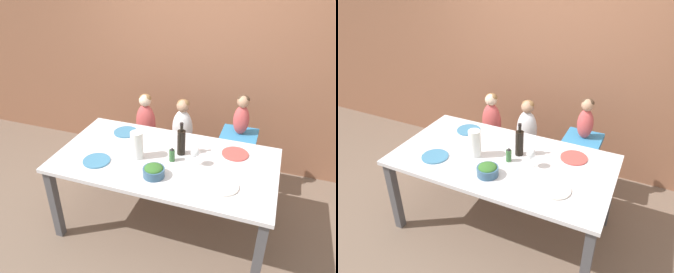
{
  "view_description": "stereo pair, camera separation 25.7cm",
  "coord_description": "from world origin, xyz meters",
  "views": [
    {
      "loc": [
        0.81,
        -2.21,
        2.34
      ],
      "look_at": [
        0.0,
        0.08,
        0.95
      ],
      "focal_mm": 35.0,
      "sensor_mm": 36.0,
      "label": 1
    },
    {
      "loc": [
        1.05,
        -2.11,
        2.34
      ],
      "look_at": [
        0.0,
        0.08,
        0.95
      ],
      "focal_mm": 35.0,
      "sensor_mm": 36.0,
      "label": 2
    }
  ],
  "objects": [
    {
      "name": "ground_plane",
      "position": [
        0.0,
        0.0,
        0.0
      ],
      "size": [
        14.0,
        14.0,
        0.0
      ],
      "primitive_type": "plane",
      "color": "#705B4C"
    },
    {
      "name": "wall_back",
      "position": [
        0.0,
        1.3,
        1.35
      ],
      "size": [
        10.0,
        0.06,
        2.7
      ],
      "color": "#8E5B42",
      "rests_on": "ground_plane"
    },
    {
      "name": "dining_table",
      "position": [
        0.0,
        0.0,
        0.68
      ],
      "size": [
        1.89,
        1.01,
        0.77
      ],
      "color": "silver",
      "rests_on": "ground_plane"
    },
    {
      "name": "chair_far_left",
      "position": [
        -0.49,
        0.74,
        0.38
      ],
      "size": [
        0.42,
        0.4,
        0.45
      ],
      "color": "silver",
      "rests_on": "ground_plane"
    },
    {
      "name": "chair_far_center",
      "position": [
        -0.07,
        0.74,
        0.38
      ],
      "size": [
        0.42,
        0.4,
        0.45
      ],
      "color": "silver",
      "rests_on": "ground_plane"
    },
    {
      "name": "chair_right_highchair",
      "position": [
        0.53,
        0.74,
        0.57
      ],
      "size": [
        0.36,
        0.34,
        0.72
      ],
      "color": "silver",
      "rests_on": "ground_plane"
    },
    {
      "name": "person_child_left",
      "position": [
        -0.49,
        0.74,
        0.72
      ],
      "size": [
        0.22,
        0.16,
        0.55
      ],
      "color": "#C64C4C",
      "rests_on": "chair_far_left"
    },
    {
      "name": "person_child_center",
      "position": [
        -0.07,
        0.74,
        0.72
      ],
      "size": [
        0.22,
        0.16,
        0.55
      ],
      "color": "silver",
      "rests_on": "chair_far_center"
    },
    {
      "name": "person_baby_right",
      "position": [
        0.53,
        0.74,
        0.95
      ],
      "size": [
        0.16,
        0.12,
        0.41
      ],
      "color": "#C64C4C",
      "rests_on": "chair_right_highchair"
    },
    {
      "name": "wine_bottle",
      "position": [
        0.11,
        0.12,
        0.89
      ],
      "size": [
        0.07,
        0.07,
        0.3
      ],
      "color": "black",
      "rests_on": "dining_table"
    },
    {
      "name": "paper_towel_roll",
      "position": [
        -0.23,
        -0.06,
        0.89
      ],
      "size": [
        0.11,
        0.11,
        0.25
      ],
      "color": "white",
      "rests_on": "dining_table"
    },
    {
      "name": "wine_glass_near",
      "position": [
        0.27,
        -0.01,
        0.89
      ],
      "size": [
        0.08,
        0.08,
        0.17
      ],
      "color": "white",
      "rests_on": "dining_table"
    },
    {
      "name": "salad_bowl_large",
      "position": [
        -0.0,
        -0.26,
        0.82
      ],
      "size": [
        0.18,
        0.18,
        0.1
      ],
      "color": "#335675",
      "rests_on": "dining_table"
    },
    {
      "name": "dinner_plate_front_left",
      "position": [
        -0.54,
        -0.23,
        0.77
      ],
      "size": [
        0.23,
        0.23,
        0.01
      ],
      "color": "teal",
      "rests_on": "dining_table"
    },
    {
      "name": "dinner_plate_back_left",
      "position": [
        -0.52,
        0.31,
        0.77
      ],
      "size": [
        0.23,
        0.23,
        0.01
      ],
      "color": "teal",
      "rests_on": "dining_table"
    },
    {
      "name": "dinner_plate_back_right",
      "position": [
        0.56,
        0.27,
        0.77
      ],
      "size": [
        0.23,
        0.23,
        0.01
      ],
      "color": "#D14C47",
      "rests_on": "dining_table"
    },
    {
      "name": "dinner_plate_front_right",
      "position": [
        0.55,
        -0.22,
        0.77
      ],
      "size": [
        0.23,
        0.23,
        0.01
      ],
      "color": "silver",
      "rests_on": "dining_table"
    },
    {
      "name": "condiment_bottle_hot_sauce",
      "position": [
        0.07,
        -0.01,
        0.83
      ],
      "size": [
        0.05,
        0.05,
        0.13
      ],
      "color": "#336633",
      "rests_on": "dining_table"
    }
  ]
}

